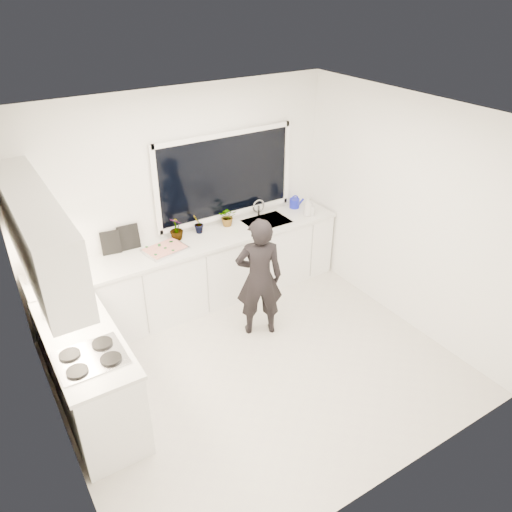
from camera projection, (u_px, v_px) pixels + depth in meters
floor at (258, 368)px, 5.47m from camera, size 4.00×3.50×0.02m
wall_back at (181, 200)px, 6.09m from camera, size 4.00×0.02×2.70m
wall_left at (40, 331)px, 3.86m from camera, size 0.02×3.50×2.70m
wall_right at (406, 214)px, 5.72m from camera, size 0.02×3.50×2.70m
ceiling at (259, 120)px, 4.12m from camera, size 4.00×3.50×0.02m
window at (225, 176)px, 6.24m from camera, size 1.80×0.02×1.00m
base_cabinets_back at (197, 275)px, 6.31m from camera, size 3.92×0.58×0.88m
base_cabinets_left at (90, 376)px, 4.73m from camera, size 0.58×1.60×0.88m
countertop_back at (195, 243)px, 6.07m from camera, size 3.94×0.62×0.04m
countertop_left at (82, 338)px, 4.50m from camera, size 0.62×1.60×0.04m
upper_cabinets at (37, 232)px, 4.23m from camera, size 0.34×2.10×0.70m
sink at (267, 225)px, 6.58m from camera, size 0.58×0.42×0.14m
faucet at (259, 208)px, 6.65m from camera, size 0.03×0.03×0.22m
stovetop at (90, 358)px, 4.22m from camera, size 0.56×0.48×0.03m
person at (259, 278)px, 5.67m from camera, size 0.64×0.55×1.49m
pizza_tray at (165, 249)px, 5.86m from camera, size 0.54×0.44×0.03m
pizza at (165, 248)px, 5.85m from camera, size 0.49×0.39×0.01m
watering_can at (294, 203)px, 6.90m from camera, size 0.16×0.16×0.13m
paper_towel_roll at (31, 271)px, 5.22m from camera, size 0.14×0.14×0.26m
knife_block at (33, 270)px, 5.28m from camera, size 0.14×0.11×0.22m
utensil_crock at (48, 310)px, 4.70m from camera, size 0.16×0.16×0.16m
picture_frame_large at (111, 243)px, 5.74m from camera, size 0.22×0.06×0.28m
picture_frame_small at (129, 237)px, 5.84m from camera, size 0.25×0.03×0.30m
herb_plants at (207, 222)px, 6.24m from camera, size 0.98×0.29×0.29m
soap_bottles at (309, 207)px, 6.65m from camera, size 0.19×0.15×0.27m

